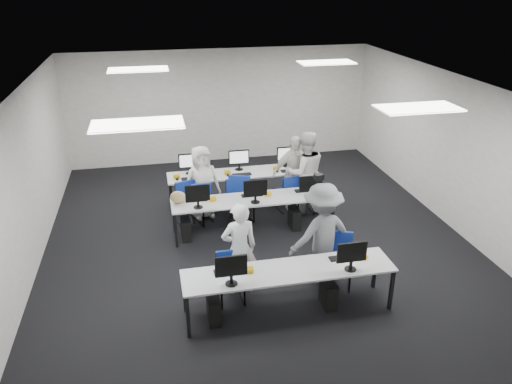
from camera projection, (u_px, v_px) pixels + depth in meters
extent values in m
plane|color=black|center=(256.00, 236.00, 9.87)|extent=(9.00, 9.00, 0.00)
plane|color=white|center=(255.00, 85.00, 8.65)|extent=(9.00, 9.00, 0.00)
cube|color=beige|center=(220.00, 106.00, 13.28)|extent=(8.00, 0.02, 3.00)
cube|color=beige|center=(344.00, 315.00, 5.24)|extent=(8.00, 0.02, 3.00)
cube|color=beige|center=(26.00, 183.00, 8.50)|extent=(0.02, 9.00, 3.00)
cube|color=beige|center=(450.00, 150.00, 10.03)|extent=(0.02, 9.00, 3.00)
cube|color=white|center=(137.00, 124.00, 6.49)|extent=(1.20, 0.60, 0.02)
cube|color=white|center=(418.00, 108.00, 7.25)|extent=(1.20, 0.60, 0.02)
cube|color=white|center=(138.00, 69.00, 10.06)|extent=(1.20, 0.60, 0.02)
cube|color=white|center=(326.00, 62.00, 10.83)|extent=(1.20, 0.60, 0.02)
cube|color=#B4B6B8|center=(289.00, 271.00, 7.44)|extent=(3.20, 0.70, 0.03)
cube|color=black|center=(188.00, 317.00, 7.03)|extent=(0.05, 0.05, 0.70)
cube|color=black|center=(185.00, 292.00, 7.56)|extent=(0.05, 0.05, 0.70)
cube|color=black|center=(391.00, 290.00, 7.62)|extent=(0.05, 0.05, 0.70)
cube|color=black|center=(375.00, 269.00, 8.15)|extent=(0.05, 0.05, 0.70)
cube|color=#B4B6B8|center=(253.00, 199.00, 9.76)|extent=(3.20, 0.70, 0.03)
cube|color=black|center=(176.00, 231.00, 9.35)|extent=(0.05, 0.05, 0.70)
cube|color=black|center=(174.00, 217.00, 9.88)|extent=(0.05, 0.05, 0.70)
cube|color=black|center=(333.00, 215.00, 9.94)|extent=(0.05, 0.05, 0.70)
cube|color=black|center=(323.00, 203.00, 10.47)|extent=(0.05, 0.05, 0.70)
cube|color=#B4B6B8|center=(240.00, 173.00, 11.01)|extent=(3.20, 0.70, 0.03)
cube|color=black|center=(172.00, 200.00, 10.60)|extent=(0.05, 0.05, 0.70)
cube|color=black|center=(170.00, 189.00, 11.13)|extent=(0.05, 0.05, 0.70)
cube|color=black|center=(311.00, 188.00, 11.19)|extent=(0.05, 0.05, 0.70)
cube|color=black|center=(303.00, 178.00, 11.72)|extent=(0.05, 0.05, 0.70)
cube|color=#0D57B2|center=(231.00, 266.00, 6.98)|extent=(0.46, 0.04, 0.32)
cube|color=black|center=(228.00, 271.00, 7.38)|extent=(0.42, 0.14, 0.02)
ellipsoid|color=black|center=(248.00, 268.00, 7.44)|extent=(0.07, 0.10, 0.04)
cube|color=black|center=(214.00, 308.00, 7.43)|extent=(0.18, 0.40, 0.42)
cube|color=white|center=(352.00, 252.00, 7.32)|extent=(0.46, 0.04, 0.32)
cube|color=black|center=(343.00, 258.00, 7.73)|extent=(0.42, 0.14, 0.02)
ellipsoid|color=black|center=(361.00, 255.00, 7.78)|extent=(0.07, 0.10, 0.04)
cube|color=black|center=(328.00, 293.00, 7.77)|extent=(0.18, 0.40, 0.42)
cube|color=white|center=(197.00, 193.00, 9.26)|extent=(0.46, 0.04, 0.32)
cube|color=black|center=(196.00, 200.00, 9.67)|extent=(0.42, 0.14, 0.02)
ellipsoid|color=black|center=(212.00, 198.00, 9.72)|extent=(0.07, 0.10, 0.04)
cube|color=black|center=(186.00, 229.00, 9.71)|extent=(0.18, 0.40, 0.42)
cube|color=white|center=(255.00, 188.00, 9.47)|extent=(0.46, 0.04, 0.32)
cube|color=black|center=(252.00, 195.00, 9.88)|extent=(0.42, 0.14, 0.02)
ellipsoid|color=black|center=(267.00, 193.00, 9.93)|extent=(0.07, 0.10, 0.04)
cube|color=black|center=(241.00, 223.00, 9.92)|extent=(0.18, 0.40, 0.42)
cube|color=white|center=(311.00, 183.00, 9.68)|extent=(0.46, 0.04, 0.32)
cube|color=black|center=(305.00, 190.00, 10.09)|extent=(0.42, 0.14, 0.02)
ellipsoid|color=black|center=(319.00, 189.00, 10.14)|extent=(0.07, 0.10, 0.04)
cube|color=black|center=(294.00, 218.00, 10.13)|extent=(0.18, 0.40, 0.42)
cube|color=white|center=(189.00, 161.00, 10.83)|extent=(0.46, 0.04, 0.32)
cube|color=black|center=(191.00, 178.00, 10.67)|extent=(0.42, 0.14, 0.02)
ellipsoid|color=black|center=(177.00, 179.00, 10.61)|extent=(0.07, 0.10, 0.04)
cube|color=black|center=(203.00, 197.00, 11.06)|extent=(0.18, 0.40, 0.42)
cube|color=white|center=(239.00, 157.00, 11.04)|extent=(0.46, 0.04, 0.32)
cube|color=black|center=(242.00, 174.00, 10.88)|extent=(0.42, 0.14, 0.02)
ellipsoid|color=black|center=(228.00, 175.00, 10.82)|extent=(0.07, 0.10, 0.04)
cube|color=black|center=(252.00, 193.00, 11.27)|extent=(0.18, 0.40, 0.42)
cube|color=white|center=(287.00, 154.00, 11.25)|extent=(0.46, 0.04, 0.32)
cube|color=black|center=(290.00, 171.00, 11.09)|extent=(0.42, 0.14, 0.02)
ellipsoid|color=black|center=(277.00, 171.00, 11.03)|extent=(0.07, 0.10, 0.04)
cube|color=black|center=(298.00, 189.00, 11.48)|extent=(0.18, 0.40, 0.42)
cube|color=navy|center=(230.00, 278.00, 7.80)|extent=(0.41, 0.39, 0.05)
cube|color=navy|center=(228.00, 259.00, 7.86)|extent=(0.38, 0.06, 0.32)
cube|color=navy|center=(339.00, 260.00, 8.20)|extent=(0.56, 0.55, 0.06)
cube|color=navy|center=(340.00, 241.00, 8.27)|extent=(0.40, 0.20, 0.36)
cube|color=navy|center=(190.00, 205.00, 10.12)|extent=(0.55, 0.53, 0.06)
cube|color=navy|center=(185.00, 189.00, 10.17)|extent=(0.42, 0.17, 0.36)
cube|color=navy|center=(240.00, 201.00, 10.30)|extent=(0.56, 0.55, 0.06)
cube|color=navy|center=(235.00, 186.00, 10.35)|extent=(0.41, 0.19, 0.36)
cube|color=navy|center=(304.00, 194.00, 10.70)|extent=(0.42, 0.41, 0.06)
cube|color=navy|center=(301.00, 180.00, 10.76)|extent=(0.39, 0.06, 0.33)
cube|color=navy|center=(201.00, 199.00, 10.41)|extent=(0.43, 0.41, 0.06)
cube|color=navy|center=(202.00, 192.00, 10.14)|extent=(0.41, 0.05, 0.35)
cube|color=navy|center=(241.00, 192.00, 10.60)|extent=(0.59, 0.58, 0.06)
cube|color=navy|center=(239.00, 184.00, 10.29)|extent=(0.44, 0.20, 0.39)
cube|color=navy|center=(287.00, 191.00, 10.82)|extent=(0.45, 0.44, 0.06)
cube|color=navy|center=(291.00, 184.00, 10.57)|extent=(0.39, 0.10, 0.33)
ellipsoid|color=#A37F54|center=(178.00, 197.00, 9.51)|extent=(0.35, 0.28, 0.25)
imported|color=silver|center=(239.00, 249.00, 7.88)|extent=(0.61, 0.44, 1.58)
imported|color=silver|center=(305.00, 172.00, 10.58)|extent=(0.87, 0.68, 1.79)
imported|color=silver|center=(202.00, 182.00, 10.36)|extent=(0.86, 0.67, 1.57)
imported|color=silver|center=(294.00, 173.00, 10.71)|extent=(1.02, 0.53, 1.66)
imported|color=slate|center=(322.00, 234.00, 8.14)|extent=(1.25, 0.88, 1.76)
cube|color=black|center=(319.00, 177.00, 7.91)|extent=(0.18, 0.21, 0.10)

